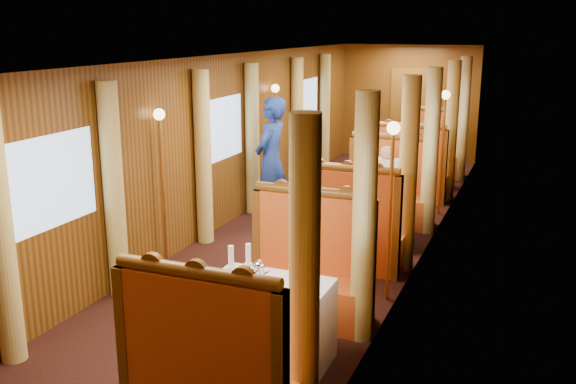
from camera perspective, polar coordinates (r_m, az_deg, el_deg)
The scene contains 48 objects.
floor at distance 9.11m, azimuth 2.72°, elevation -3.95°, with size 3.00×12.00×0.01m, color black, non-canonical shape.
ceiling at distance 8.65m, azimuth 2.93°, elevation 11.95°, with size 3.00×12.00×0.01m, color silver, non-canonical shape.
wall_far at distance 14.54m, azimuth 10.70°, elevation 7.83°, with size 3.00×2.50×0.01m, color brown, non-canonical shape.
wall_left at distance 9.39m, azimuth -5.88°, elevation 4.42°, with size 12.00×2.50×0.01m, color brown, non-canonical shape.
wall_right at distance 8.44m, azimuth 12.50°, elevation 3.00°, with size 12.00×2.50×0.01m, color brown, non-canonical shape.
doorway_far at distance 14.54m, azimuth 10.63°, elevation 6.84°, with size 0.80×0.04×2.00m, color brown.
table_near at distance 5.70m, azimuth -1.84°, elevation -11.66°, with size 1.05×0.72×0.75m, color white.
banquette_near_fwd at distance 4.87m, azimuth -6.84°, elevation -15.97°, with size 1.30×0.55×1.34m.
banquette_near_aft at distance 6.53m, azimuth 1.76°, elevation -7.63°, with size 1.30×0.55×1.34m.
table_mid at distance 8.80m, azimuth 7.37°, elevation -2.18°, with size 1.05×0.72×0.75m, color white.
banquette_mid_fwd at distance 7.85m, azimuth 5.49°, elevation -3.83°, with size 1.30×0.55×1.34m.
banquette_mid_aft at distance 9.73m, azimuth 8.91°, elevation -0.30°, with size 1.30×0.55×1.34m.
table_far at distance 12.12m, azimuth 11.60°, elevation 2.27°, with size 1.05×0.72×0.75m, color white.
banquette_far_fwd at distance 11.13m, azimuth 10.65°, elevation 1.50°, with size 1.30×0.55×1.34m.
banquette_far_aft at distance 13.09m, azimuth 12.44°, elevation 3.35°, with size 1.30×0.55×1.34m.
tea_tray at distance 5.53m, azimuth -3.36°, elevation -8.15°, with size 0.34×0.26×0.01m, color silver.
teapot_left at distance 5.49m, azimuth -3.78°, elevation -7.61°, with size 0.18×0.13×0.14m, color silver, non-canonical shape.
teapot_right at distance 5.43m, azimuth -2.94°, elevation -7.94°, with size 0.16×0.12×0.13m, color silver, non-canonical shape.
teapot_back at distance 5.57m, azimuth -2.57°, elevation -7.26°, with size 0.18×0.13×0.14m, color silver, non-canonical shape.
fruit_plate at distance 5.34m, azimuth 0.86°, elevation -8.86°, with size 0.21×0.21×0.05m.
cup_inboard at distance 5.73m, azimuth -5.07°, elevation -6.30°, with size 0.08×0.08×0.26m.
cup_outboard at distance 5.77m, azimuth -3.53°, elevation -6.11°, with size 0.08×0.08×0.26m.
rose_vase_mid at distance 8.69m, azimuth 7.35°, elevation 1.38°, with size 0.06×0.06×0.36m.
rose_vase_far at distance 11.99m, azimuth 11.86°, elevation 4.82°, with size 0.06×0.06×0.36m.
window_left_near at distance 6.52m, azimuth -20.23°, elevation 0.87°, with size 1.20×0.90×0.01m, color #8FADD5, non-canonical shape.
curtain_left_near_a at distance 5.98m, azimuth -24.20°, elevation -3.44°, with size 0.22×0.22×2.35m, color tan.
curtain_left_near_b at distance 7.09m, azimuth -15.23°, elevation 0.04°, with size 0.22×0.22×2.35m, color tan.
window_right_near at distance 5.07m, azimuth 5.69°, elevation -2.04°, with size 1.20×0.90×0.01m, color #8FADD5, non-canonical shape.
curtain_right_near_a at distance 4.49m, azimuth 1.46°, elevation -7.91°, with size 0.22×0.22×2.35m, color tan.
curtain_right_near_b at distance 5.89m, azimuth 6.79°, elevation -2.47°, with size 0.22×0.22×2.35m, color tan.
window_left_mid at distance 9.35m, azimuth -5.83°, elevation 5.62°, with size 1.20×0.90×0.01m, color #8FADD5, non-canonical shape.
curtain_left_mid_a at distance 8.67m, azimuth -7.56°, elevation 3.02°, with size 0.22×0.22×2.35m, color tan.
curtain_left_mid_b at distance 10.04m, azimuth -3.19°, elevation 4.69°, with size 0.22×0.22×2.35m, color tan.
window_right_mid at distance 8.40m, azimuth 12.47°, elevation 4.34°, with size 1.20×0.90×0.01m, color #8FADD5, non-canonical shape.
curtain_right_mid_a at distance 7.72m, azimuth 10.61°, elevation 1.47°, with size 0.22×0.22×2.35m, color tan.
curtain_right_mid_b at distance 9.23m, azimuth 12.57°, elevation 3.49°, with size 0.22×0.22×2.35m, color tan.
window_left_far at distance 12.52m, azimuth 1.67°, elevation 7.95°, with size 1.20×0.90×0.01m, color #8FADD5, non-canonical shape.
curtain_left_far_a at distance 11.80m, azimuth 0.82°, elevation 6.20°, with size 0.22×0.22×2.35m, color tan.
curtain_left_far_b at distance 13.25m, azimuth 3.27°, elevation 7.10°, with size 0.22×0.22×2.35m, color tan.
window_right_far at distance 11.83m, azimuth 15.39°, elevation 7.05°, with size 1.20×0.90×0.01m, color #8FADD5, non-canonical shape.
curtain_right_far_a at distance 11.12m, azimuth 14.27°, elevation 5.23°, with size 0.22×0.22×2.35m, color tan.
curtain_right_far_b at distance 12.65m, azimuth 15.27°, elevation 6.25°, with size 0.22×0.22×2.35m, color tan.
sconce_left_fore at distance 7.83m, azimuth -11.21°, elevation 3.19°, with size 0.14×0.14×1.95m.
sconce_right_fore at distance 6.75m, azimuth 9.19°, elevation 1.47°, with size 0.14×0.14×1.95m.
sconce_left_aft at distance 10.89m, azimuth -1.13°, elevation 6.60°, with size 0.14×0.14×1.95m.
sconce_right_aft at distance 10.13m, azimuth 13.68°, elevation 5.60°, with size 0.14×0.14×1.95m.
steward at distance 9.55m, azimuth -1.51°, elevation 2.80°, with size 0.69×0.45×1.89m, color navy.
passenger at distance 9.43m, azimuth 8.65°, elevation 1.23°, with size 0.40×0.44×0.76m.
Camera 1 is at (2.82, -8.17, 2.89)m, focal length 40.00 mm.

